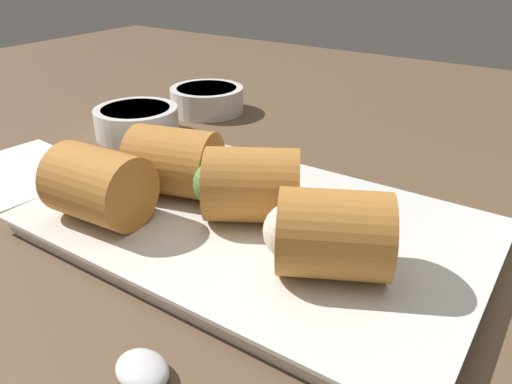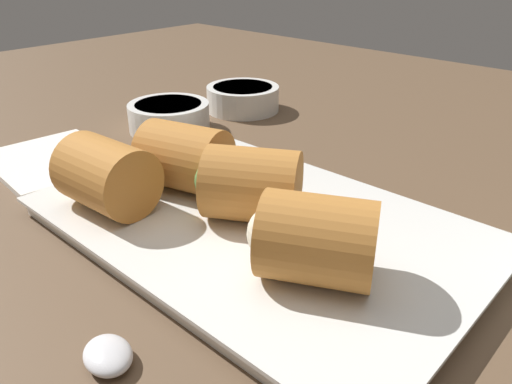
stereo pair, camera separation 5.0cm
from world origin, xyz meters
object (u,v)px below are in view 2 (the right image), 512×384
(serving_plate, at_px, (256,226))
(spoon, at_px, (122,379))
(dipping_bowl_far, at_px, (243,97))
(dipping_bowl_near, at_px, (169,115))
(napkin, at_px, (53,160))

(serving_plate, relative_size, spoon, 2.12)
(serving_plate, height_order, dipping_bowl_far, dipping_bowl_far)
(dipping_bowl_near, xyz_separation_m, napkin, (-0.01, -0.15, -0.01))
(dipping_bowl_near, relative_size, dipping_bowl_far, 1.00)
(dipping_bowl_near, relative_size, napkin, 0.69)
(serving_plate, relative_size, dipping_bowl_far, 3.50)
(serving_plate, distance_m, dipping_bowl_far, 0.32)
(dipping_bowl_near, relative_size, spoon, 0.61)
(dipping_bowl_far, bearing_deg, spoon, -53.59)
(spoon, bearing_deg, dipping_bowl_near, 137.85)
(dipping_bowl_near, xyz_separation_m, dipping_bowl_far, (0.01, 0.12, 0.00))
(dipping_bowl_far, height_order, napkin, dipping_bowl_far)
(serving_plate, xyz_separation_m, spoon, (0.05, -0.16, -0.00))
(serving_plate, height_order, napkin, serving_plate)
(dipping_bowl_far, xyz_separation_m, napkin, (-0.02, -0.26, -0.01))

